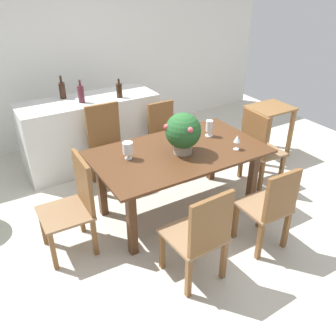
{
  "coord_description": "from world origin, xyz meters",
  "views": [
    {
      "loc": [
        -1.87,
        -2.86,
        2.5
      ],
      "look_at": [
        -0.09,
        0.09,
        0.55
      ],
      "focal_mm": 38.93,
      "sensor_mm": 36.0,
      "label": 1
    }
  ],
  "objects": [
    {
      "name": "dining_table",
      "position": [
        0.0,
        0.03,
        0.65
      ],
      "size": [
        1.83,
        1.07,
        0.76
      ],
      "color": "#4C2D19",
      "rests_on": "ground"
    },
    {
      "name": "side_table",
      "position": [
        1.86,
        0.54,
        0.55
      ],
      "size": [
        0.59,
        0.49,
        0.74
      ],
      "color": "brown",
      "rests_on": "ground"
    },
    {
      "name": "wine_bottle_green",
      "position": [
        -0.51,
        1.51,
        1.06
      ],
      "size": [
        0.08,
        0.08,
        0.29
      ],
      "color": "#511E28",
      "rests_on": "kitchen_counter"
    },
    {
      "name": "chair_head_end",
      "position": [
        -1.16,
        0.03,
        0.53
      ],
      "size": [
        0.48,
        0.49,
        0.97
      ],
      "rotation": [
        0.0,
        0.0,
        -1.6
      ],
      "color": "brown",
      "rests_on": "ground"
    },
    {
      "name": "chair_far_left",
      "position": [
        -0.41,
        1.03,
        0.55
      ],
      "size": [
        0.47,
        0.47,
        1.02
      ],
      "rotation": [
        0.0,
        0.0,
        -0.03
      ],
      "color": "brown",
      "rests_on": "ground"
    },
    {
      "name": "crystal_vase_center_near",
      "position": [
        0.5,
        0.17,
        0.87
      ],
      "size": [
        0.09,
        0.09,
        0.19
      ],
      "color": "silver",
      "rests_on": "dining_table"
    },
    {
      "name": "crystal_vase_left",
      "position": [
        -0.53,
        0.14,
        0.88
      ],
      "size": [
        0.11,
        0.11,
        0.18
      ],
      "color": "silver",
      "rests_on": "dining_table"
    },
    {
      "name": "wine_bottle_amber",
      "position": [
        -0.67,
        1.79,
        1.06
      ],
      "size": [
        0.08,
        0.08,
        0.29
      ],
      "color": "black",
      "rests_on": "kitchen_counter"
    },
    {
      "name": "back_wall",
      "position": [
        0.0,
        2.6,
        1.3
      ],
      "size": [
        6.4,
        0.1,
        2.6
      ],
      "primitive_type": "cube",
      "color": "white",
      "rests_on": "ground"
    },
    {
      "name": "ground_plane",
      "position": [
        0.0,
        0.0,
        0.0
      ],
      "size": [
        7.04,
        7.04,
        0.0
      ],
      "primitive_type": "plane",
      "color": "beige"
    },
    {
      "name": "wine_glass",
      "position": [
        0.55,
        -0.26,
        0.88
      ],
      "size": [
        0.07,
        0.07,
        0.16
      ],
      "color": "silver",
      "rests_on": "dining_table"
    },
    {
      "name": "chair_near_right",
      "position": [
        0.41,
        -0.95,
        0.5
      ],
      "size": [
        0.43,
        0.44,
        0.91
      ],
      "rotation": [
        0.0,
        0.0,
        3.12
      ],
      "color": "brown",
      "rests_on": "ground"
    },
    {
      "name": "wine_bottle_clear",
      "position": [
        -0.02,
        1.45,
        1.04
      ],
      "size": [
        0.08,
        0.08,
        0.25
      ],
      "color": "black",
      "rests_on": "kitchen_counter"
    },
    {
      "name": "chair_far_right",
      "position": [
        0.41,
        1.01,
        0.5
      ],
      "size": [
        0.41,
        0.44,
        0.9
      ],
      "rotation": [
        0.0,
        0.0,
        -0.01
      ],
      "color": "brown",
      "rests_on": "ground"
    },
    {
      "name": "flower_centerpiece",
      "position": [
        0.02,
        -0.02,
        1.0
      ],
      "size": [
        0.38,
        0.38,
        0.43
      ],
      "color": "gray",
      "rests_on": "dining_table"
    },
    {
      "name": "chair_foot_end",
      "position": [
        1.17,
        0.03,
        0.54
      ],
      "size": [
        0.43,
        0.48,
        0.97
      ],
      "rotation": [
        0.0,
        0.0,
        1.53
      ],
      "color": "brown",
      "rests_on": "ground"
    },
    {
      "name": "kitchen_counter",
      "position": [
        -0.41,
        1.6,
        0.48
      ],
      "size": [
        1.81,
        0.65,
        0.95
      ],
      "primitive_type": "cube",
      "color": "silver",
      "rests_on": "ground"
    },
    {
      "name": "chair_near_left",
      "position": [
        -0.41,
        -0.97,
        0.52
      ],
      "size": [
        0.48,
        0.5,
        0.95
      ],
      "rotation": [
        0.0,
        0.0,
        3.19
      ],
      "color": "brown",
      "rests_on": "ground"
    }
  ]
}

